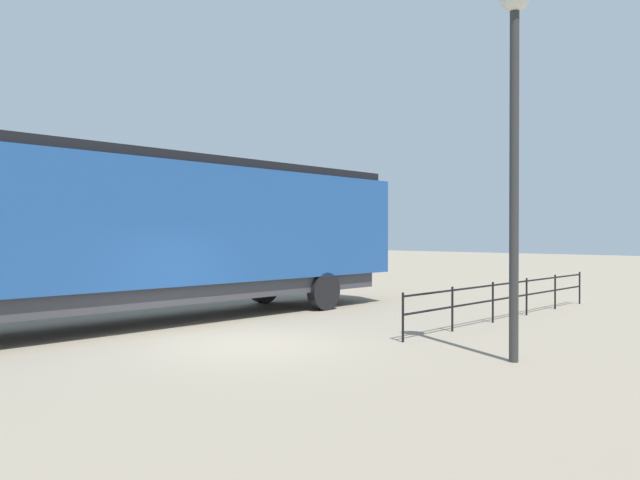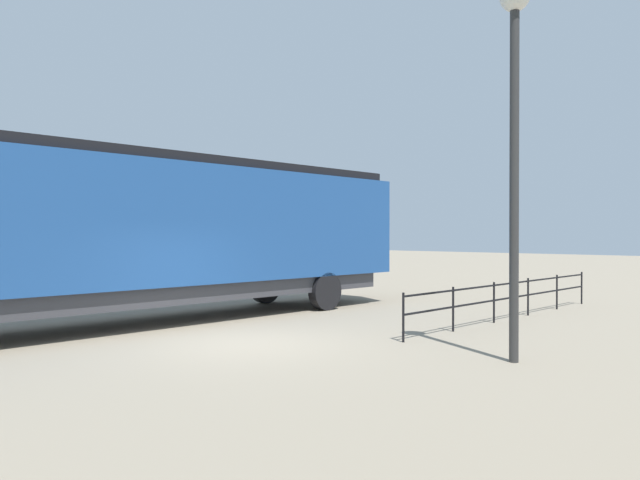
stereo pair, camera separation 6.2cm
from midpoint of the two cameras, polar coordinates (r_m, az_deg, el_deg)
name	(u,v)px [view 1 (the left image)]	position (r m, az deg, el deg)	size (l,w,h in m)	color
ground_plane	(243,344)	(12.49, -7.41, -9.65)	(120.00, 120.00, 0.00)	gray
locomotive	(161,229)	(15.76, -14.88, 0.96)	(2.96, 15.95, 4.16)	navy
lamp_post	(514,97)	(11.21, 17.67, 12.73)	(0.52, 0.52, 6.55)	#2D2D2D
platform_fence	(510,293)	(16.62, 17.38, -4.81)	(0.05, 9.55, 1.02)	black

